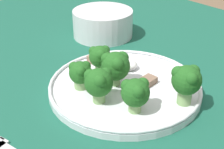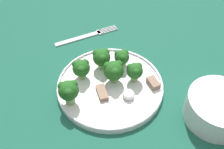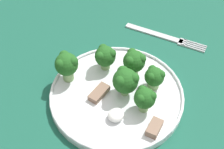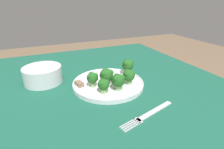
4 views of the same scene
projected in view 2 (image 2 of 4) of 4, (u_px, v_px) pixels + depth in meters
table at (145, 98)px, 0.77m from camera, size 1.13×1.15×0.77m
dinner_plate at (110, 86)px, 0.67m from camera, size 0.27×0.27×0.02m
fork at (86, 36)px, 0.81m from camera, size 0.07×0.20×0.00m
cream_bowl at (218, 109)px, 0.59m from camera, size 0.15×0.15×0.06m
broccoli_floret_near_rim_left at (122, 57)px, 0.69m from camera, size 0.04×0.04×0.05m
broccoli_floret_center_left at (81, 68)px, 0.66m from camera, size 0.05×0.04×0.06m
broccoli_floret_back_left at (102, 57)px, 0.68m from camera, size 0.05×0.05×0.06m
broccoli_floret_front_left at (114, 70)px, 0.64m from camera, size 0.05×0.05×0.06m
broccoli_floret_center_back at (135, 71)px, 0.65m from camera, size 0.04×0.04×0.05m
broccoli_floret_mid_cluster at (69, 91)px, 0.60m from camera, size 0.05×0.05×0.07m
meat_slice_front_slice at (152, 83)px, 0.66m from camera, size 0.04×0.03×0.02m
meat_slice_middle_slice at (102, 93)px, 0.64m from camera, size 0.05×0.03×0.01m
sauce_dollop at (128, 94)px, 0.63m from camera, size 0.03×0.03×0.02m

